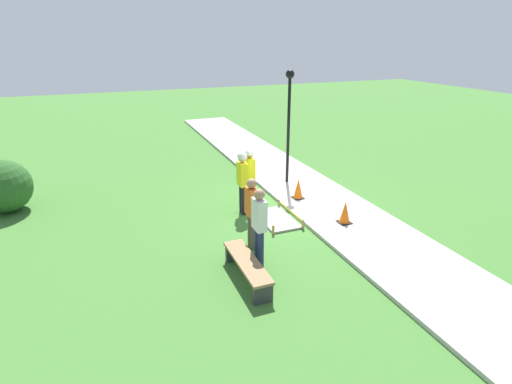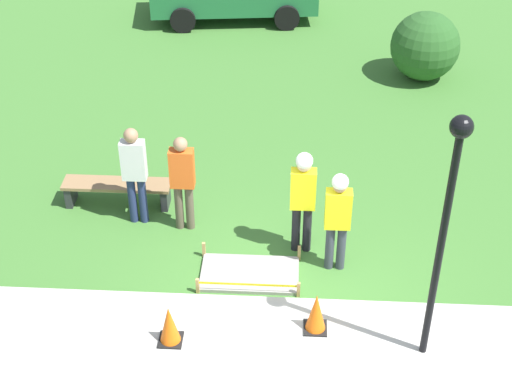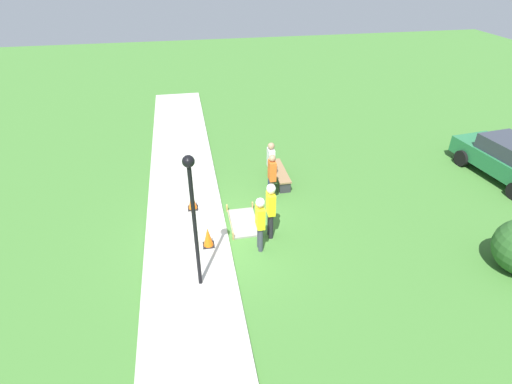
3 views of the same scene
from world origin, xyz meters
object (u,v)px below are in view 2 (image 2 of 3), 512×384
Objects in this scene: bystander_in_gray_shirt at (134,170)px; bystander_in_orange_shirt at (182,178)px; worker_assistant at (338,214)px; park_bench at (117,189)px; lamppost_near at (447,208)px; worker_supervisor at (303,193)px; traffic_cone_far_patch at (316,312)px; traffic_cone_near_patch at (169,325)px.

bystander_in_orange_shirt is at bearing -9.67° from bystander_in_gray_shirt.
bystander_in_orange_shirt is (-2.51, 0.90, -0.05)m from worker_assistant.
bystander_in_orange_shirt is at bearing -25.14° from park_bench.
worker_assistant is 2.65m from lamppost_near.
bystander_in_orange_shirt is at bearing 166.30° from worker_supervisor.
traffic_cone_far_patch is at bearing 167.16° from lamppost_near.
worker_supervisor reaches higher than traffic_cone_far_patch.
worker_assistant is 0.97× the size of bystander_in_gray_shirt.
traffic_cone_far_patch is 2.64m from lamppost_near.
worker_supervisor reaches higher than worker_assistant.
traffic_cone_far_patch is 0.34× the size of worker_supervisor.
park_bench is 1.03× the size of bystander_in_gray_shirt.
worker_assistant is at bearing 38.09° from traffic_cone_near_patch.
bystander_in_orange_shirt is 0.47× the size of lamppost_near.
traffic_cone_far_patch is 2.06m from worker_supervisor.
worker_assistant is at bearing 78.16° from traffic_cone_far_patch.
traffic_cone_far_patch is at bearing -101.84° from worker_assistant.
bystander_in_gray_shirt is at bearing -45.15° from park_bench.
worker_supervisor reaches higher than bystander_in_gray_shirt.
bystander_in_orange_shirt is 0.97× the size of bystander_in_gray_shirt.
traffic_cone_near_patch is 2.99m from worker_supervisor.
worker_assistant reaches higher than traffic_cone_near_patch.
lamppost_near reaches higher than bystander_in_orange_shirt.
bystander_in_orange_shirt is (-0.15, 2.75, 0.60)m from traffic_cone_near_patch.
traffic_cone_near_patch is 3.64m from park_bench.
bystander_in_gray_shirt is at bearing 139.88° from traffic_cone_far_patch.
traffic_cone_far_patch reaches higher than traffic_cone_near_patch.
park_bench is 1.07× the size of worker_assistant.
lamppost_near reaches higher than park_bench.
lamppost_near is at bearing 0.19° from traffic_cone_near_patch.
traffic_cone_near_patch is at bearing -128.70° from worker_supervisor.
traffic_cone_far_patch is (2.04, 0.35, 0.01)m from traffic_cone_near_patch.
traffic_cone_far_patch is 0.34× the size of park_bench.
lamppost_near reaches higher than traffic_cone_near_patch.
worker_assistant is at bearing -17.43° from bystander_in_gray_shirt.
park_bench is (-3.46, 2.99, -0.09)m from traffic_cone_far_patch.
traffic_cone_near_patch is 2.82m from bystander_in_orange_shirt.
worker_supervisor reaches higher than bystander_in_orange_shirt.
park_bench is at bearing 139.17° from traffic_cone_far_patch.
bystander_in_gray_shirt is at bearing 162.57° from worker_assistant.
traffic_cone_near_patch is 0.34× the size of worker_supervisor.
bystander_in_orange_shirt is (-2.19, 2.40, 0.60)m from traffic_cone_far_patch.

